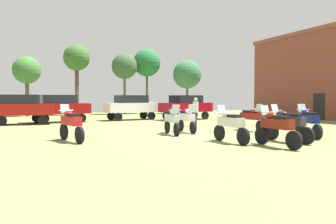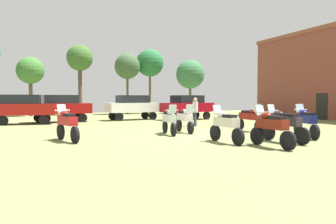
# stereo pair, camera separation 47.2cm
# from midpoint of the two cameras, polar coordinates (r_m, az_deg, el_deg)

# --- Properties ---
(ground_plane) EXTENTS (44.00, 52.00, 0.02)m
(ground_plane) POSITION_cam_midpoint_polar(r_m,az_deg,el_deg) (15.70, 2.56, -4.05)
(ground_plane) COLOR olive
(motorcycle_1) EXTENTS (0.68, 2.31, 1.51)m
(motorcycle_1) POSITION_cam_midpoint_polar(r_m,az_deg,el_deg) (13.78, 19.34, -1.94)
(motorcycle_1) COLOR black
(motorcycle_1) RESTS_ON ground
(motorcycle_4) EXTENTS (0.62, 2.11, 1.46)m
(motorcycle_4) POSITION_cam_midpoint_polar(r_m,az_deg,el_deg) (15.72, -0.18, -1.39)
(motorcycle_4) COLOR black
(motorcycle_4) RESTS_ON ground
(motorcycle_5) EXTENTS (0.84, 2.08, 1.50)m
(motorcycle_5) POSITION_cam_midpoint_polar(r_m,az_deg,el_deg) (15.75, 22.58, -1.50)
(motorcycle_5) COLOR black
(motorcycle_5) RESTS_ON ground
(motorcycle_6) EXTENTS (0.62, 2.17, 1.48)m
(motorcycle_6) POSITION_cam_midpoint_polar(r_m,az_deg,el_deg) (13.04, 9.86, -2.15)
(motorcycle_6) COLOR black
(motorcycle_6) RESTS_ON ground
(motorcycle_7) EXTENTS (0.62, 2.24, 1.46)m
(motorcycle_7) POSITION_cam_midpoint_polar(r_m,az_deg,el_deg) (17.91, 13.61, -0.97)
(motorcycle_7) COLOR black
(motorcycle_7) RESTS_ON ground
(motorcycle_8) EXTENTS (0.81, 2.20, 1.51)m
(motorcycle_8) POSITION_cam_midpoint_polar(r_m,az_deg,el_deg) (13.83, -17.62, -1.92)
(motorcycle_8) COLOR black
(motorcycle_8) RESTS_ON ground
(motorcycle_9) EXTENTS (0.62, 2.22, 1.50)m
(motorcycle_9) POSITION_cam_midpoint_polar(r_m,az_deg,el_deg) (12.26, 17.47, -2.48)
(motorcycle_9) COLOR black
(motorcycle_9) RESTS_ON ground
(motorcycle_11) EXTENTS (0.62, 2.24, 1.45)m
(motorcycle_11) POSITION_cam_midpoint_polar(r_m,az_deg,el_deg) (16.73, 2.52, -1.16)
(motorcycle_11) COLOR black
(motorcycle_11) RESTS_ON ground
(car_1) EXTENTS (4.57, 2.60, 2.00)m
(car_1) POSITION_cam_midpoint_polar(r_m,az_deg,el_deg) (26.72, 2.66, 1.16)
(car_1) COLOR black
(car_1) RESTS_ON ground
(car_2) EXTENTS (4.51, 2.39, 2.00)m
(car_2) POSITION_cam_midpoint_polar(r_m,az_deg,el_deg) (26.50, -6.96, 1.14)
(car_2) COLOR black
(car_2) RESTS_ON ground
(car_3) EXTENTS (4.43, 2.15, 2.00)m
(car_3) POSITION_cam_midpoint_polar(r_m,az_deg,el_deg) (25.02, -19.13, 0.94)
(car_3) COLOR black
(car_3) RESTS_ON ground
(car_5) EXTENTS (4.48, 2.29, 2.00)m
(car_5) POSITION_cam_midpoint_polar(r_m,az_deg,el_deg) (23.90, -25.05, 0.79)
(car_5) COLOR black
(car_5) RESTS_ON ground
(person_1) EXTENTS (0.48, 0.48, 1.79)m
(person_1) POSITION_cam_midpoint_polar(r_m,az_deg,el_deg) (20.44, 4.21, 0.44)
(person_1) COLOR #2E354D
(person_1) RESTS_ON ground
(tree_1) EXTENTS (2.79, 2.79, 6.65)m
(tree_1) POSITION_cam_midpoint_polar(r_m,az_deg,el_deg) (36.15, -8.04, 7.90)
(tree_1) COLOR brown
(tree_1) RESTS_ON ground
(tree_2) EXTENTS (3.15, 3.15, 7.40)m
(tree_2) POSITION_cam_midpoint_polar(r_m,az_deg,el_deg) (37.76, -4.09, 8.56)
(tree_2) COLOR brown
(tree_2) RESTS_ON ground
(tree_3) EXTENTS (2.63, 2.63, 5.79)m
(tree_3) POSITION_cam_midpoint_polar(r_m,az_deg,el_deg) (34.50, -23.91, 6.64)
(tree_3) COLOR brown
(tree_3) RESTS_ON ground
(tree_4) EXTENTS (3.30, 3.30, 6.18)m
(tree_4) POSITION_cam_midpoint_polar(r_m,az_deg,el_deg) (37.91, 3.03, 6.58)
(tree_4) COLOR brown
(tree_4) RESTS_ON ground
(tree_7) EXTENTS (2.72, 2.72, 7.35)m
(tree_7) POSITION_cam_midpoint_polar(r_m,az_deg,el_deg) (35.59, -16.12, 8.95)
(tree_7) COLOR #4F3B33
(tree_7) RESTS_ON ground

